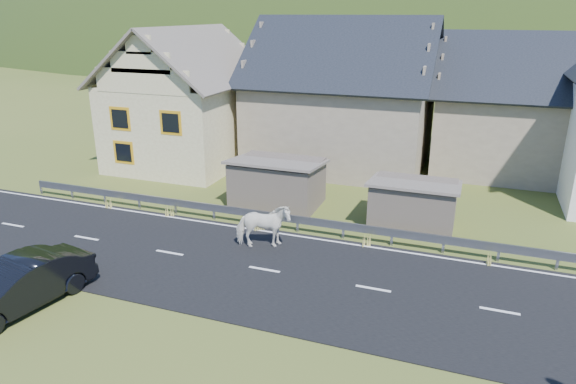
% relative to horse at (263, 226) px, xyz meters
% --- Properties ---
extents(ground, '(160.00, 160.00, 0.00)m').
position_rel_horse_xyz_m(ground, '(0.76, -1.74, -0.95)').
color(ground, '#404F1C').
rests_on(ground, ground).
extents(road, '(60.00, 7.00, 0.04)m').
position_rel_horse_xyz_m(road, '(0.76, -1.74, -0.93)').
color(road, black).
rests_on(road, ground).
extents(lane_markings, '(60.00, 6.60, 0.01)m').
position_rel_horse_xyz_m(lane_markings, '(0.76, -1.74, -0.90)').
color(lane_markings, silver).
rests_on(lane_markings, road).
extents(guardrail, '(28.10, 0.09, 0.75)m').
position_rel_horse_xyz_m(guardrail, '(0.76, 1.94, -0.38)').
color(guardrail, '#93969B').
rests_on(guardrail, ground).
extents(shed_left, '(4.30, 3.30, 2.40)m').
position_rel_horse_xyz_m(shed_left, '(-1.24, 4.76, 0.15)').
color(shed_left, '#685A4F').
rests_on(shed_left, ground).
extents(shed_right, '(3.80, 2.90, 2.20)m').
position_rel_horse_xyz_m(shed_right, '(5.26, 4.26, 0.05)').
color(shed_right, '#685A4F').
rests_on(shed_right, ground).
extents(house_cream, '(7.80, 9.80, 8.30)m').
position_rel_horse_xyz_m(house_cream, '(-9.24, 10.26, 3.41)').
color(house_cream, beige).
rests_on(house_cream, ground).
extents(house_stone_a, '(10.80, 9.80, 8.90)m').
position_rel_horse_xyz_m(house_stone_a, '(-0.24, 13.26, 3.69)').
color(house_stone_a, gray).
rests_on(house_stone_a, ground).
extents(house_stone_b, '(9.80, 8.80, 8.10)m').
position_rel_horse_xyz_m(house_stone_b, '(9.76, 15.26, 3.29)').
color(house_stone_b, gray).
rests_on(house_stone_b, ground).
extents(mountain, '(440.00, 280.00, 260.00)m').
position_rel_horse_xyz_m(mountain, '(5.76, 178.26, -20.95)').
color(mountain, '#203F12').
rests_on(mountain, ground).
extents(conifer_patch, '(76.00, 50.00, 28.00)m').
position_rel_horse_xyz_m(conifer_patch, '(-54.24, 108.26, 5.05)').
color(conifer_patch, black).
rests_on(conifer_patch, ground).
extents(horse, '(1.73, 2.36, 1.81)m').
position_rel_horse_xyz_m(horse, '(0.00, 0.00, 0.00)').
color(horse, white).
rests_on(horse, road).
extents(car, '(2.49, 5.02, 1.58)m').
position_rel_horse_xyz_m(car, '(-5.55, -6.68, -0.16)').
color(car, black).
rests_on(car, ground).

